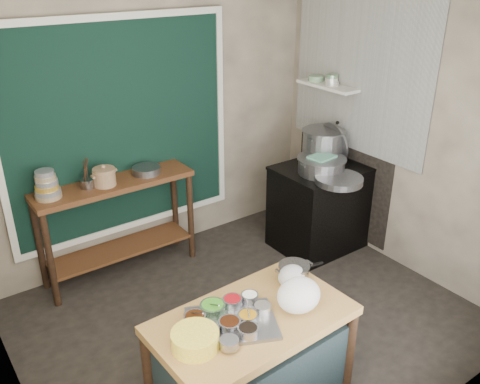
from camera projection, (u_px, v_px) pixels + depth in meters
floor at (247, 319)px, 4.30m from camera, size 3.50×3.00×0.02m
back_wall at (153, 117)px, 4.82m from camera, size 3.50×0.02×2.80m
right_wall at (402, 123)px, 4.64m from camera, size 0.02×3.00×2.80m
curtain_panel at (121, 130)px, 4.62m from camera, size 2.10×0.02×1.90m
curtain_frame at (121, 130)px, 4.62m from camera, size 2.22×0.03×2.02m
tile_panel at (360, 64)px, 4.84m from camera, size 0.02×1.70×1.70m
soot_patch at (342, 172)px, 5.40m from camera, size 0.01×1.30×1.30m
wall_shelf at (328, 86)px, 5.11m from camera, size 0.22×0.70×0.03m
prep_table at (252, 362)px, 3.31m from camera, size 1.27×0.76×0.75m
back_counter at (119, 228)px, 4.75m from camera, size 1.45×0.40×0.95m
stove_block at (320, 208)px, 5.24m from camera, size 0.90×0.68×0.85m
stove_top at (323, 169)px, 5.05m from camera, size 0.92×0.69×0.03m
condiment_tray at (232, 323)px, 3.08m from camera, size 0.65×0.58×0.02m
condiment_bowls at (227, 318)px, 3.06m from camera, size 0.53×0.44×0.06m
yellow_basin at (195, 340)px, 2.88m from camera, size 0.34×0.34×0.11m
saucepan at (294, 273)px, 3.48m from camera, size 0.25×0.25×0.12m
plastic_bag_a at (299, 295)px, 3.17m from camera, size 0.33×0.30×0.22m
plastic_bag_b at (292, 276)px, 3.42m from camera, size 0.22×0.20×0.15m
bowl_stack at (46, 186)px, 4.20m from camera, size 0.22×0.22×0.25m
utensil_cup at (87, 183)px, 4.42m from camera, size 0.14×0.14×0.08m
ceramic_crock at (105, 178)px, 4.45m from camera, size 0.25×0.25×0.14m
wide_bowl at (146, 170)px, 4.71m from camera, size 0.31×0.31×0.07m
stock_pot at (323, 146)px, 5.09m from camera, size 0.51×0.51×0.35m
pot_lid at (334, 142)px, 5.10m from camera, size 0.18×0.44×0.42m
steamer at (321, 165)px, 4.88m from camera, size 0.48×0.48×0.16m
green_cloth at (322, 157)px, 4.84m from camera, size 0.26×0.21×0.02m
shallow_pan at (339, 180)px, 4.69m from camera, size 0.53×0.53×0.06m
shelf_bowl_stack at (332, 80)px, 5.05m from camera, size 0.13×0.13×0.11m
shelf_bowl_green at (316, 78)px, 5.22m from camera, size 0.16×0.16×0.06m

